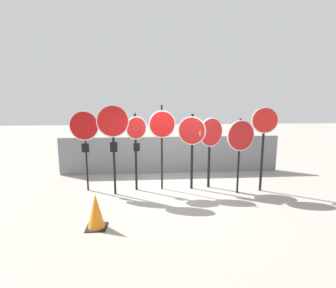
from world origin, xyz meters
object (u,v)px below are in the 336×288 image
at_px(stop_sign_7, 264,131).
at_px(traffic_cone_0, 96,211).
at_px(stop_sign_1, 113,129).
at_px(stop_sign_6, 241,139).
at_px(stop_sign_0, 84,131).
at_px(stop_sign_3, 162,130).
at_px(stop_sign_5, 211,139).
at_px(stop_sign_2, 136,137).
at_px(stop_sign_4, 192,137).

distance_m(stop_sign_7, traffic_cone_0, 5.13).
distance_m(stop_sign_1, stop_sign_6, 3.63).
bearing_deg(stop_sign_0, stop_sign_3, 3.29).
bearing_deg(stop_sign_1, traffic_cone_0, -104.21).
height_order(stop_sign_0, stop_sign_5, stop_sign_0).
relative_size(stop_sign_5, traffic_cone_0, 2.87).
distance_m(stop_sign_0, stop_sign_3, 2.28).
bearing_deg(stop_sign_5, stop_sign_0, 152.89).
bearing_deg(stop_sign_5, stop_sign_2, 154.45).
xyz_separation_m(stop_sign_1, stop_sign_7, (4.36, -0.03, -0.10)).
bearing_deg(stop_sign_0, stop_sign_4, 3.26).
height_order(stop_sign_3, stop_sign_6, stop_sign_3).
bearing_deg(stop_sign_3, stop_sign_2, 168.87).
bearing_deg(stop_sign_3, traffic_cone_0, -135.93).
bearing_deg(stop_sign_5, traffic_cone_0, -169.34).
xyz_separation_m(stop_sign_5, stop_sign_7, (1.47, -0.43, 0.26)).
distance_m(stop_sign_6, traffic_cone_0, 4.37).
height_order(stop_sign_1, stop_sign_7, stop_sign_1).
xyz_separation_m(stop_sign_1, stop_sign_3, (1.40, 0.35, -0.07)).
relative_size(stop_sign_2, stop_sign_3, 0.91).
bearing_deg(traffic_cone_0, stop_sign_1, 84.97).
xyz_separation_m(stop_sign_3, stop_sign_5, (1.49, 0.05, -0.30)).
height_order(stop_sign_3, stop_sign_7, stop_sign_3).
xyz_separation_m(stop_sign_4, stop_sign_6, (1.33, -0.50, 0.01)).
bearing_deg(stop_sign_6, stop_sign_1, 162.51).
xyz_separation_m(stop_sign_1, stop_sign_4, (2.29, 0.32, -0.31)).
relative_size(stop_sign_2, stop_sign_5, 1.06).
bearing_deg(stop_sign_0, stop_sign_1, -19.78).
distance_m(stop_sign_1, stop_sign_7, 4.36).
height_order(stop_sign_5, traffic_cone_0, stop_sign_5).
bearing_deg(traffic_cone_0, stop_sign_4, 42.95).
relative_size(stop_sign_5, stop_sign_7, 0.87).
bearing_deg(stop_sign_5, stop_sign_4, 159.95).
bearing_deg(stop_sign_2, stop_sign_7, -35.59).
height_order(stop_sign_4, traffic_cone_0, stop_sign_4).
xyz_separation_m(stop_sign_6, traffic_cone_0, (-3.78, -1.78, -1.24)).
distance_m(stop_sign_2, stop_sign_6, 3.03).
bearing_deg(stop_sign_0, stop_sign_2, 2.25).
bearing_deg(stop_sign_3, stop_sign_7, -19.06).
height_order(stop_sign_1, stop_sign_2, stop_sign_1).
relative_size(stop_sign_0, stop_sign_6, 1.10).
bearing_deg(stop_sign_3, stop_sign_0, 166.85).
bearing_deg(stop_sign_5, stop_sign_6, -65.49).
bearing_deg(stop_sign_4, traffic_cone_0, -113.84).
bearing_deg(traffic_cone_0, stop_sign_0, 106.75).
distance_m(stop_sign_3, traffic_cone_0, 3.16).
bearing_deg(stop_sign_1, stop_sign_5, -1.32).
relative_size(stop_sign_3, traffic_cone_0, 3.36).
distance_m(stop_sign_3, stop_sign_6, 2.29).
xyz_separation_m(stop_sign_5, stop_sign_6, (0.73, -0.58, 0.06)).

